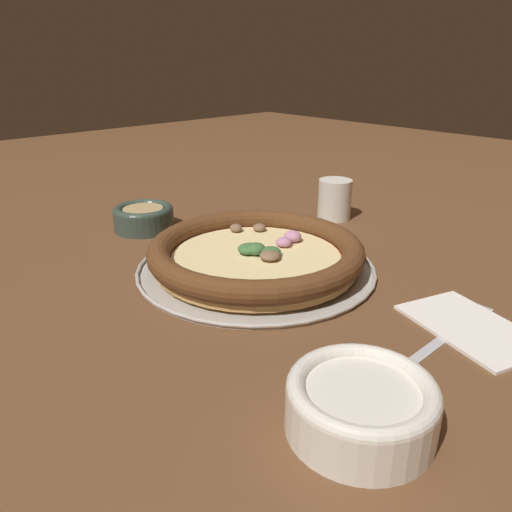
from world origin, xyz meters
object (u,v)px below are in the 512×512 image
drinking_cup (335,199)px  pizza_tray (256,268)px  pizza (256,253)px  napkin (472,326)px  bowl_far (361,404)px  bowl_near (144,217)px  fork (455,329)px

drinking_cup → pizza_tray: bearing=105.8°
pizza → napkin: (-0.30, -0.07, -0.02)m
bowl_far → drinking_cup: drinking_cup is taller
bowl_far → napkin: bearing=-87.5°
pizza → bowl_far: bearing=151.6°
pizza → drinking_cup: drinking_cup is taller
bowl_near → napkin: size_ratio=0.60×
pizza → drinking_cup: size_ratio=4.16×
bowl_near → drinking_cup: size_ratio=1.41×
drinking_cup → napkin: (-0.38, 0.21, -0.03)m
napkin → bowl_near: bearing=9.1°
napkin → fork: 0.02m
pizza_tray → fork: size_ratio=1.89×
bowl_far → drinking_cup: 0.59m
fork → bowl_far: bearing=-174.6°
pizza → bowl_far: 0.35m
napkin → bowl_far: bearing=92.5°
pizza → bowl_far: same height
drinking_cup → fork: drinking_cup is taller
bowl_near → fork: 0.57m
drinking_cup → bowl_near: bearing=57.3°
pizza_tray → fork: bearing=-169.9°
pizza_tray → drinking_cup: drinking_cup is taller
pizza_tray → drinking_cup: bearing=-74.2°
napkin → fork: bearing=59.1°
pizza → napkin: size_ratio=1.76×
bowl_far → napkin: (0.01, -0.24, -0.02)m
bowl_near → drinking_cup: 0.36m
drinking_cup → napkin: drinking_cup is taller
bowl_near → napkin: bowl_near is taller
bowl_far → pizza: bearing=-28.4°
drinking_cup → fork: 0.44m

